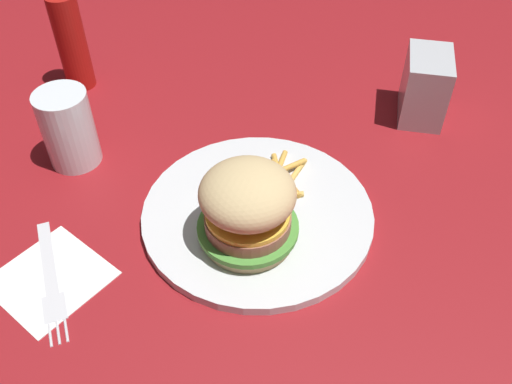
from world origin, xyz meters
The scene contains 9 objects.
ground_plane centered at (0.00, 0.00, 0.00)m, with size 1.60×1.60×0.00m, color maroon.
plate centered at (0.00, -0.03, 0.01)m, with size 0.28×0.28×0.01m, color silver.
sandwich centered at (0.02, -0.07, 0.06)m, with size 0.12×0.12×0.10m.
fries_pile centered at (-0.01, 0.03, 0.02)m, with size 0.08×0.10×0.01m.
napkin centered at (-0.12, -0.24, 0.00)m, with size 0.11×0.11×0.00m, color white.
fork centered at (-0.11, -0.25, 0.00)m, with size 0.16×0.10×0.00m.
drink_glass centered at (-0.26, -0.10, 0.05)m, with size 0.07×0.07×0.10m.
napkin_dispenser centered at (0.05, 0.29, 0.05)m, with size 0.09×0.06×0.10m, color #B7BABF.
ketchup_bottle centered at (-0.40, 0.01, 0.07)m, with size 0.04×0.04×0.15m, color #B21914.
Camera 1 is at (0.29, -0.38, 0.50)m, focal length 39.25 mm.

